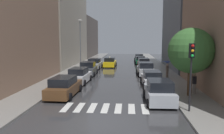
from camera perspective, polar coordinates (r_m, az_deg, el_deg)
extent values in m
cube|color=#343437|center=(36.34, 1.76, -0.37)|extent=(28.00, 72.00, 0.04)
cube|color=gray|center=(37.18, -8.30, -0.12)|extent=(3.00, 72.00, 0.15)
cube|color=gray|center=(36.63, 11.97, -0.31)|extent=(3.00, 72.00, 0.15)
cube|color=silver|center=(16.10, -11.46, -10.00)|extent=(0.45, 2.20, 0.01)
cube|color=silver|center=(15.89, -8.29, -10.16)|extent=(0.45, 2.20, 0.01)
cube|color=silver|center=(15.72, -5.03, -10.30)|extent=(0.45, 2.20, 0.01)
cube|color=silver|center=(15.61, -1.72, -10.41)|extent=(0.45, 2.20, 0.01)
cube|color=silver|center=(15.54, 1.64, -10.49)|extent=(0.45, 2.20, 0.01)
cube|color=silver|center=(15.53, 5.02, -10.53)|extent=(0.45, 2.20, 0.01)
cube|color=silver|center=(15.57, 8.39, -10.53)|extent=(0.45, 2.20, 0.01)
cube|color=#564C47|center=(61.67, -7.56, 7.45)|extent=(6.00, 18.53, 10.28)
cube|color=slate|center=(38.25, 19.24, 15.83)|extent=(6.00, 14.93, 21.52)
cube|color=brown|center=(19.17, -12.05, -5.49)|extent=(2.02, 4.82, 0.80)
cube|color=black|center=(18.80, -12.33, -3.48)|extent=(1.73, 2.67, 0.65)
cylinder|color=black|center=(20.97, -13.14, -5.15)|extent=(0.24, 0.65, 0.64)
cylinder|color=black|center=(20.44, -8.15, -5.35)|extent=(0.24, 0.65, 0.64)
cylinder|color=black|center=(18.12, -16.42, -7.19)|extent=(0.24, 0.65, 0.64)
cylinder|color=black|center=(17.50, -10.70, -7.53)|extent=(0.24, 0.65, 0.64)
cube|color=silver|center=(24.32, -8.35, -2.71)|extent=(1.98, 4.55, 0.83)
cube|color=black|center=(23.99, -8.52, -1.04)|extent=(1.68, 2.52, 0.68)
cylinder|color=black|center=(26.00, -9.43, -2.70)|extent=(0.25, 0.65, 0.64)
cylinder|color=black|center=(25.57, -5.53, -2.80)|extent=(0.25, 0.65, 0.64)
cylinder|color=black|center=(23.22, -11.43, -3.92)|extent=(0.25, 0.65, 0.64)
cylinder|color=black|center=(22.74, -7.09, -4.06)|extent=(0.25, 0.65, 0.64)
cube|color=#474C51|center=(29.62, -6.07, -0.85)|extent=(1.94, 4.25, 0.89)
cube|color=black|center=(29.32, -6.16, 0.67)|extent=(1.70, 2.34, 0.73)
cylinder|color=black|center=(31.20, -7.35, -1.03)|extent=(0.22, 0.64, 0.64)
cylinder|color=black|center=(30.89, -3.86, -1.07)|extent=(0.22, 0.64, 0.64)
cylinder|color=black|center=(28.50, -8.45, -1.82)|extent=(0.22, 0.64, 0.64)
cylinder|color=black|center=(28.15, -4.63, -1.88)|extent=(0.22, 0.64, 0.64)
cube|color=#B2B7BF|center=(36.04, -4.44, 0.51)|extent=(2.03, 4.26, 0.81)
cube|color=black|center=(35.76, -4.51, 1.64)|extent=(1.74, 2.36, 0.66)
cylinder|color=black|center=(37.60, -5.46, 0.38)|extent=(0.24, 0.65, 0.64)
cylinder|color=black|center=(37.27, -2.62, 0.34)|extent=(0.24, 0.65, 0.64)
cylinder|color=black|center=(34.91, -6.37, -0.15)|extent=(0.24, 0.65, 0.64)
cylinder|color=black|center=(34.55, -3.32, -0.20)|extent=(0.24, 0.65, 0.64)
cube|color=#B2B7BF|center=(17.17, 11.93, -6.87)|extent=(1.98, 4.29, 0.85)
cube|color=black|center=(16.79, 12.11, -4.47)|extent=(1.72, 2.37, 0.70)
cylinder|color=black|center=(18.47, 8.31, -6.70)|extent=(0.23, 0.64, 0.64)
cylinder|color=black|center=(18.74, 14.15, -6.64)|extent=(0.23, 0.64, 0.64)
cylinder|color=black|center=(15.77, 9.23, -9.12)|extent=(0.23, 0.64, 0.64)
cylinder|color=black|center=(16.09, 16.06, -8.99)|extent=(0.23, 0.64, 0.64)
cube|color=silver|center=(23.12, 10.08, -3.35)|extent=(1.95, 4.56, 0.75)
cube|color=black|center=(22.79, 10.19, -1.76)|extent=(1.67, 2.53, 0.62)
cylinder|color=black|center=(24.52, 7.51, -3.26)|extent=(0.24, 0.65, 0.64)
cylinder|color=black|center=(24.74, 11.70, -3.25)|extent=(0.24, 0.65, 0.64)
cylinder|color=black|center=(21.61, 8.20, -4.67)|extent=(0.24, 0.65, 0.64)
cylinder|color=black|center=(21.87, 12.94, -4.64)|extent=(0.24, 0.65, 0.64)
cube|color=#B2B7BF|center=(29.49, 8.50, -0.96)|extent=(2.13, 4.28, 0.86)
cube|color=black|center=(29.18, 8.57, 0.51)|extent=(1.81, 2.39, 0.71)
cylinder|color=black|center=(30.79, 6.39, -1.12)|extent=(0.25, 0.65, 0.64)
cylinder|color=black|center=(31.02, 9.95, -1.13)|extent=(0.25, 0.65, 0.64)
cylinder|color=black|center=(28.07, 6.86, -1.93)|extent=(0.25, 0.65, 0.64)
cylinder|color=black|center=(28.31, 10.77, -1.93)|extent=(0.25, 0.65, 0.64)
cube|color=brown|center=(36.19, 8.04, 0.52)|extent=(1.92, 4.33, 0.85)
cube|color=black|center=(35.90, 8.10, 1.71)|extent=(1.64, 2.40, 0.69)
cylinder|color=black|center=(37.54, 6.47, 0.35)|extent=(0.24, 0.65, 0.64)
cylinder|color=black|center=(37.71, 9.18, 0.34)|extent=(0.24, 0.65, 0.64)
cylinder|color=black|center=(34.75, 6.80, -0.19)|extent=(0.24, 0.65, 0.64)
cylinder|color=black|center=(34.93, 9.71, -0.21)|extent=(0.24, 0.65, 0.64)
cube|color=#0C4C2D|center=(42.64, 7.21, 1.46)|extent=(1.86, 4.05, 0.76)
cube|color=black|center=(42.38, 7.24, 2.36)|extent=(1.61, 2.24, 0.62)
cylinder|color=black|center=(43.92, 5.93, 1.34)|extent=(0.23, 0.64, 0.64)
cylinder|color=black|center=(44.05, 8.23, 1.32)|extent=(0.23, 0.64, 0.64)
cylinder|color=black|center=(41.29, 6.11, 0.97)|extent=(0.23, 0.64, 0.64)
cylinder|color=black|center=(41.43, 8.56, 0.95)|extent=(0.23, 0.64, 0.64)
cube|color=black|center=(47.98, 6.90, 2.10)|extent=(1.83, 4.14, 0.77)
cube|color=black|center=(47.72, 6.93, 2.91)|extent=(1.59, 2.28, 0.63)
cylinder|color=black|center=(49.33, 5.82, 1.97)|extent=(0.23, 0.64, 0.64)
cylinder|color=black|center=(49.39, 7.88, 1.94)|extent=(0.23, 0.64, 0.64)
cylinder|color=black|center=(46.62, 5.86, 1.67)|extent=(0.23, 0.64, 0.64)
cylinder|color=black|center=(46.69, 8.05, 1.65)|extent=(0.23, 0.64, 0.64)
cube|color=yellow|center=(38.21, -0.52, 0.90)|extent=(1.96, 4.47, 0.80)
cube|color=black|center=(37.92, -0.55, 1.95)|extent=(1.69, 2.47, 0.65)
cube|color=#F2EDCC|center=(37.88, -0.56, 2.58)|extent=(0.21, 0.36, 0.18)
cylinder|color=black|center=(39.79, -1.62, 0.77)|extent=(0.24, 0.65, 0.64)
cylinder|color=black|center=(39.60, 1.04, 0.75)|extent=(0.24, 0.65, 0.64)
cylinder|color=black|center=(36.91, -2.19, 0.28)|extent=(0.24, 0.65, 0.64)
cylinder|color=black|center=(36.70, 0.67, 0.24)|extent=(0.24, 0.65, 0.64)
cylinder|color=brown|center=(27.49, 13.88, -1.80)|extent=(0.28, 0.28, 0.80)
cylinder|color=brown|center=(27.39, 13.92, -0.32)|extent=(0.36, 0.36, 0.63)
sphere|color=tan|center=(27.34, 13.95, 0.60)|extent=(0.25, 0.25, 0.25)
cone|color=navy|center=(27.31, 13.97, 1.20)|extent=(1.01, 1.01, 0.20)
cylinder|color=#333338|center=(27.35, 13.94, 0.44)|extent=(0.02, 0.02, 0.73)
cylinder|color=gray|center=(20.31, 20.21, -5.14)|extent=(0.28, 0.28, 0.80)
cylinder|color=black|center=(20.18, 20.30, -3.16)|extent=(0.36, 0.36, 0.63)
sphere|color=tan|center=(20.11, 20.36, -1.92)|extent=(0.25, 0.25, 0.25)
cone|color=#19723F|center=(20.07, 20.39, -1.11)|extent=(0.98, 0.98, 0.20)
cylinder|color=#333338|center=(20.12, 20.35, -2.13)|extent=(0.02, 0.02, 0.73)
cylinder|color=#513823|center=(19.13, 19.19, -3.83)|extent=(0.36, 0.36, 2.11)
sphere|color=#376930|center=(18.83, 19.52, 3.96)|extent=(3.62, 3.62, 3.62)
cylinder|color=black|center=(14.89, 19.36, -4.35)|extent=(0.12, 0.12, 3.40)
cube|color=black|center=(14.63, 19.71, 3.94)|extent=(0.30, 0.30, 0.90)
sphere|color=red|center=(14.45, 19.95, 5.09)|extent=(0.18, 0.18, 0.18)
sphere|color=#F2A519|center=(14.46, 19.89, 3.90)|extent=(0.18, 0.18, 0.18)
sphere|color=green|center=(14.48, 19.84, 2.71)|extent=(0.18, 0.18, 0.18)
cylinder|color=#595B60|center=(33.39, -8.08, 5.34)|extent=(0.16, 0.16, 7.13)
ellipsoid|color=beige|center=(33.49, -8.19, 11.71)|extent=(0.60, 0.28, 0.24)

